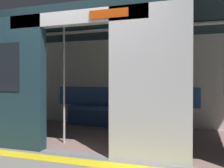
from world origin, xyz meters
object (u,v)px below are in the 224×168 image
at_px(train_car, 101,60).
at_px(person_seated, 134,98).
at_px(book, 120,106).
at_px(handbag, 152,104).
at_px(grab_pole_door, 64,83).
at_px(bench_seat, 121,112).

xyz_separation_m(train_car, person_seated, (-0.40, -0.99, -0.80)).
relative_size(train_car, person_seated, 5.35).
height_order(person_seated, book, person_seated).
xyz_separation_m(person_seated, handbag, (-0.40, -0.10, -0.13)).
height_order(person_seated, grab_pole_door, grab_pole_door).
relative_size(train_car, bench_seat, 2.48).
xyz_separation_m(book, grab_pole_door, (0.46, 1.78, 0.56)).
distance_m(train_car, bench_seat, 1.54).
bearing_deg(train_car, person_seated, -111.90).
xyz_separation_m(person_seated, book, (0.35, -0.07, -0.20)).
bearing_deg(book, grab_pole_door, 77.73).
height_order(handbag, grab_pole_door, grab_pole_door).
relative_size(person_seated, book, 5.43).
bearing_deg(train_car, handbag, -126.09).
relative_size(bench_seat, book, 11.72).
bearing_deg(bench_seat, handbag, -176.21).
bearing_deg(book, train_car, 89.44).
distance_m(person_seated, handbag, 0.43).
xyz_separation_m(person_seated, grab_pole_door, (0.81, 1.71, 0.35)).
relative_size(handbag, grab_pole_door, 0.13).
distance_m(train_car, grab_pole_door, 0.94).
height_order(handbag, book, handbag).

